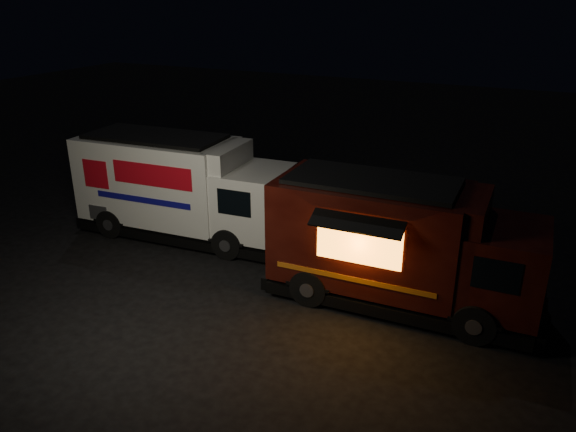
# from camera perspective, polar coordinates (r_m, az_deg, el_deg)

# --- Properties ---
(ground) EXTENTS (80.00, 80.00, 0.00)m
(ground) POSITION_cam_1_polar(r_m,az_deg,el_deg) (16.65, -6.04, -6.39)
(ground) COLOR black
(ground) RESTS_ON ground
(white_truck) EXTENTS (7.74, 3.09, 3.44)m
(white_truck) POSITION_cam_1_polar(r_m,az_deg,el_deg) (19.18, -10.45, 2.87)
(white_truck) COLOR silver
(white_truck) RESTS_ON ground
(red_truck) EXTENTS (7.33, 2.85, 3.38)m
(red_truck) POSITION_cam_1_polar(r_m,az_deg,el_deg) (15.00, 11.75, -2.87)
(red_truck) COLOR #3B100A
(red_truck) RESTS_ON ground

